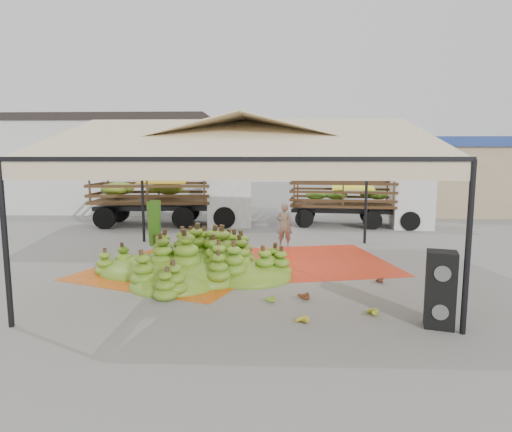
{
  "coord_description": "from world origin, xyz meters",
  "views": [
    {
      "loc": [
        0.7,
        -11.2,
        3.0
      ],
      "look_at": [
        0.2,
        1.5,
        1.3
      ],
      "focal_mm": 30.0,
      "sensor_mm": 36.0,
      "label": 1
    }
  ],
  "objects_px": {
    "truck_left": "(180,192)",
    "banana_heap": "(197,254)",
    "vendor": "(284,225)",
    "speaker_stack": "(440,289)",
    "truck_right": "(365,198)"
  },
  "relations": [
    {
      "from": "truck_left",
      "to": "banana_heap",
      "type": "bearing_deg",
      "value": -78.53
    },
    {
      "from": "vendor",
      "to": "truck_left",
      "type": "xyz_separation_m",
      "value": [
        -4.64,
        4.84,
        0.73
      ]
    },
    {
      "from": "vendor",
      "to": "truck_left",
      "type": "bearing_deg",
      "value": -34.36
    },
    {
      "from": "speaker_stack",
      "to": "vendor",
      "type": "xyz_separation_m",
      "value": [
        -2.6,
        6.9,
        0.07
      ]
    },
    {
      "from": "speaker_stack",
      "to": "banana_heap",
      "type": "bearing_deg",
      "value": 163.48
    },
    {
      "from": "banana_heap",
      "to": "vendor",
      "type": "xyz_separation_m",
      "value": [
        2.35,
        3.65,
        0.19
      ]
    },
    {
      "from": "speaker_stack",
      "to": "truck_right",
      "type": "distance_m",
      "value": 11.78
    },
    {
      "from": "banana_heap",
      "to": "truck_left",
      "type": "height_order",
      "value": "truck_left"
    },
    {
      "from": "banana_heap",
      "to": "speaker_stack",
      "type": "distance_m",
      "value": 5.93
    },
    {
      "from": "speaker_stack",
      "to": "truck_right",
      "type": "relative_size",
      "value": 0.22
    },
    {
      "from": "speaker_stack",
      "to": "truck_left",
      "type": "xyz_separation_m",
      "value": [
        -7.24,
        11.75,
        0.8
      ]
    },
    {
      "from": "banana_heap",
      "to": "speaker_stack",
      "type": "height_order",
      "value": "speaker_stack"
    },
    {
      "from": "speaker_stack",
      "to": "vendor",
      "type": "distance_m",
      "value": 7.38
    },
    {
      "from": "vendor",
      "to": "truck_left",
      "type": "height_order",
      "value": "truck_left"
    },
    {
      "from": "speaker_stack",
      "to": "vendor",
      "type": "relative_size",
      "value": 0.91
    }
  ]
}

